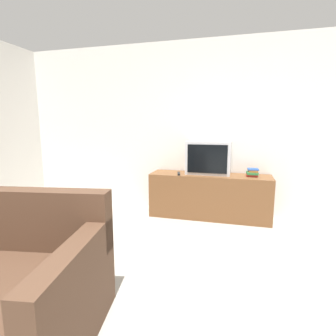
{
  "coord_description": "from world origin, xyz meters",
  "views": [
    {
      "loc": [
        0.47,
        -1.03,
        1.37
      ],
      "look_at": [
        -0.38,
        2.18,
        0.81
      ],
      "focal_mm": 28.0,
      "sensor_mm": 36.0,
      "label": 1
    }
  ],
  "objects": [
    {
      "name": "book_stack",
      "position": [
        0.69,
        2.77,
        0.7
      ],
      "size": [
        0.17,
        0.19,
        0.11
      ],
      "color": "#B72D28",
      "rests_on": "tv_stand"
    },
    {
      "name": "wall_back",
      "position": [
        0.0,
        3.03,
        1.3
      ],
      "size": [
        9.0,
        0.06,
        2.6
      ],
      "color": "white",
      "rests_on": "ground_plane"
    },
    {
      "name": "television",
      "position": [
        0.07,
        2.81,
        0.89
      ],
      "size": [
        0.64,
        0.35,
        0.48
      ],
      "color": "silver",
      "rests_on": "tv_stand"
    },
    {
      "name": "tv_stand",
      "position": [
        0.1,
        2.75,
        0.32
      ],
      "size": [
        1.74,
        0.46,
        0.64
      ],
      "color": "brown",
      "rests_on": "ground_plane"
    },
    {
      "name": "remote_on_stand",
      "position": [
        -0.34,
        2.65,
        0.66
      ],
      "size": [
        0.08,
        0.2,
        0.02
      ],
      "rotation": [
        0.0,
        0.0,
        0.23
      ],
      "color": "black",
      "rests_on": "tv_stand"
    }
  ]
}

